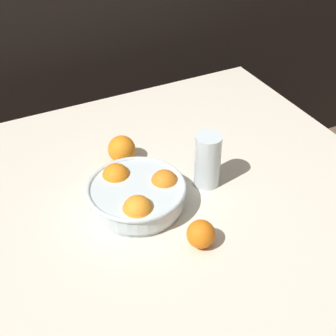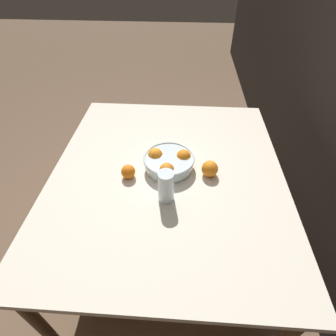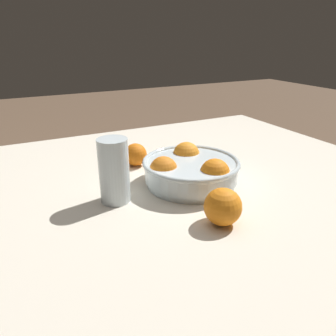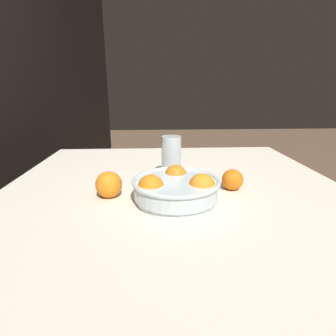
% 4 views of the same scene
% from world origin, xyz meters
% --- Properties ---
extents(dining_table, '(1.36, 1.17, 0.73)m').
position_xyz_m(dining_table, '(0.00, 0.00, 0.67)').
color(dining_table, beige).
rests_on(dining_table, ground_plane).
extents(fruit_bowl, '(0.26, 0.26, 0.09)m').
position_xyz_m(fruit_bowl, '(-0.03, 0.00, 0.77)').
color(fruit_bowl, silver).
rests_on(fruit_bowl, dining_table).
extents(juice_glass, '(0.07, 0.07, 0.16)m').
position_xyz_m(juice_glass, '(0.18, 0.01, 0.80)').
color(juice_glass, '#F4A314').
rests_on(juice_glass, dining_table).
extents(orange_loose_near_bowl, '(0.08, 0.08, 0.08)m').
position_xyz_m(orange_loose_near_bowl, '(0.01, 0.21, 0.77)').
color(orange_loose_near_bowl, orange).
rests_on(orange_loose_near_bowl, dining_table).
extents(orange_loose_front, '(0.07, 0.07, 0.07)m').
position_xyz_m(orange_loose_front, '(0.05, -0.19, 0.77)').
color(orange_loose_front, orange).
rests_on(orange_loose_front, dining_table).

